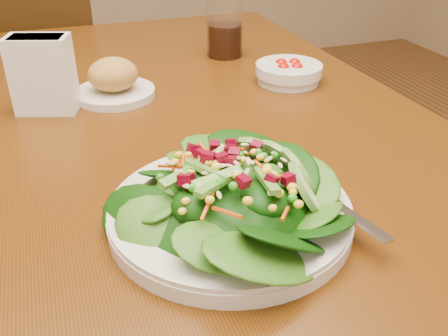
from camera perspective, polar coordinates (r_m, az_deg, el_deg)
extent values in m
cube|color=#54260A|center=(0.81, -6.97, 3.13)|extent=(0.90, 1.40, 0.04)
cylinder|color=black|center=(1.63, 1.88, 3.15)|extent=(0.07, 0.07, 0.71)
cube|color=black|center=(1.89, -19.83, 8.51)|extent=(0.50, 0.50, 0.04)
cylinder|color=black|center=(2.13, -13.16, 5.02)|extent=(0.04, 0.04, 0.43)
cylinder|color=black|center=(2.19, -23.04, 3.98)|extent=(0.04, 0.04, 0.43)
cylinder|color=black|center=(1.80, -13.34, 0.01)|extent=(0.04, 0.04, 0.43)
cube|color=black|center=(1.62, -22.35, 14.40)|extent=(0.42, 0.10, 0.48)
cylinder|color=silver|center=(0.58, 0.67, -5.31)|extent=(0.28, 0.28, 0.02)
ellipsoid|color=#0B3305|center=(0.56, 0.69, -2.82)|extent=(0.19, 0.19, 0.04)
cube|color=silver|center=(0.59, 12.54, -3.50)|extent=(0.05, 0.18, 0.01)
cylinder|color=silver|center=(0.94, -12.33, 8.34)|extent=(0.14, 0.14, 0.01)
ellipsoid|color=#AB7A33|center=(0.92, -12.58, 10.44)|extent=(0.09, 0.09, 0.06)
cylinder|color=silver|center=(0.99, 7.39, 10.72)|extent=(0.13, 0.13, 0.04)
sphere|color=#BF0D02|center=(1.00, 8.05, 11.56)|extent=(0.03, 0.03, 0.03)
sphere|color=#BF0D02|center=(1.00, 6.55, 11.57)|extent=(0.03, 0.03, 0.03)
sphere|color=#BF0D02|center=(0.97, 6.79, 11.08)|extent=(0.03, 0.03, 0.03)
sphere|color=#BF0D02|center=(0.98, 8.32, 11.07)|extent=(0.03, 0.03, 0.03)
cylinder|color=silver|center=(1.13, 0.09, 16.13)|extent=(0.08, 0.08, 0.14)
cylinder|color=black|center=(1.14, 0.09, 14.41)|extent=(0.07, 0.07, 0.07)
cube|color=white|center=(0.89, -20.01, 9.97)|extent=(0.11, 0.08, 0.13)
cube|color=white|center=(0.89, -20.12, 10.57)|extent=(0.09, 0.07, 0.11)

